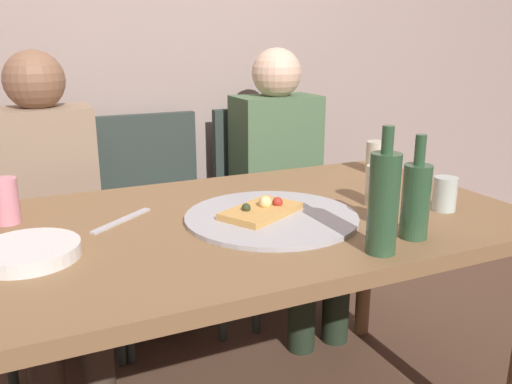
# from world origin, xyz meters

# --- Properties ---
(back_wall) EXTENTS (6.00, 0.10, 2.60)m
(back_wall) POSITION_xyz_m (0.00, 1.12, 1.30)
(back_wall) COLOR gray
(back_wall) RESTS_ON ground_plane
(dining_table) EXTENTS (1.54, 0.87, 0.74)m
(dining_table) POSITION_xyz_m (0.00, 0.00, 0.66)
(dining_table) COLOR olive
(dining_table) RESTS_ON ground_plane
(pizza_tray) EXTENTS (0.47, 0.47, 0.01)m
(pizza_tray) POSITION_xyz_m (0.07, -0.05, 0.74)
(pizza_tray) COLOR #ADADB2
(pizza_tray) RESTS_ON dining_table
(pizza_slice_last) EXTENTS (0.26, 0.22, 0.05)m
(pizza_slice_last) POSITION_xyz_m (0.05, -0.03, 0.76)
(pizza_slice_last) COLOR tan
(pizza_slice_last) RESTS_ON pizza_tray
(wine_bottle) EXTENTS (0.07, 0.07, 0.26)m
(wine_bottle) POSITION_xyz_m (0.32, -0.31, 0.83)
(wine_bottle) COLOR #2D5133
(wine_bottle) RESTS_ON dining_table
(beer_bottle) EXTENTS (0.07, 0.07, 0.29)m
(beer_bottle) POSITION_xyz_m (0.19, -0.36, 0.86)
(beer_bottle) COLOR #2D5133
(beer_bottle) RESTS_ON dining_table
(tumbler_near) EXTENTS (0.08, 0.08, 0.11)m
(tumbler_near) POSITION_xyz_m (0.64, 0.26, 0.79)
(tumbler_near) COLOR beige
(tumbler_near) RESTS_ON dining_table
(tumbler_far) EXTENTS (0.06, 0.06, 0.12)m
(tumbler_far) POSITION_xyz_m (0.40, -0.06, 0.80)
(tumbler_far) COLOR beige
(tumbler_far) RESTS_ON dining_table
(wine_glass) EXTENTS (0.07, 0.07, 0.10)m
(wine_glass) POSITION_xyz_m (0.55, -0.18, 0.78)
(wine_glass) COLOR #B7C6BC
(wine_glass) RESTS_ON dining_table
(soda_can) EXTENTS (0.07, 0.07, 0.12)m
(soda_can) POSITION_xyz_m (-0.58, 0.22, 0.80)
(soda_can) COLOR pink
(soda_can) RESTS_ON dining_table
(plate_stack) EXTENTS (0.23, 0.23, 0.03)m
(plate_stack) POSITION_xyz_m (-0.54, -0.06, 0.75)
(plate_stack) COLOR white
(plate_stack) RESTS_ON dining_table
(table_knife) EXTENTS (0.18, 0.15, 0.01)m
(table_knife) POSITION_xyz_m (-0.30, 0.10, 0.74)
(table_knife) COLOR #B7B7BC
(table_knife) RESTS_ON dining_table
(chair_left) EXTENTS (0.44, 0.44, 0.90)m
(chair_left) POSITION_xyz_m (-0.45, 0.84, 0.51)
(chair_left) COLOR #2D3833
(chair_left) RESTS_ON ground_plane
(chair_middle) EXTENTS (0.44, 0.44, 0.90)m
(chair_middle) POSITION_xyz_m (-0.04, 0.84, 0.51)
(chair_middle) COLOR #2D3833
(chair_middle) RESTS_ON ground_plane
(chair_right) EXTENTS (0.44, 0.44, 0.90)m
(chair_right) POSITION_xyz_m (0.50, 0.84, 0.51)
(chair_right) COLOR #2D3833
(chair_right) RESTS_ON ground_plane
(guest_in_sweater) EXTENTS (0.36, 0.56, 1.17)m
(guest_in_sweater) POSITION_xyz_m (-0.45, 0.69, 0.64)
(guest_in_sweater) COLOR #937A60
(guest_in_sweater) RESTS_ON ground_plane
(guest_in_beanie) EXTENTS (0.36, 0.56, 1.17)m
(guest_in_beanie) POSITION_xyz_m (0.50, 0.69, 0.64)
(guest_in_beanie) COLOR #4C6B47
(guest_in_beanie) RESTS_ON ground_plane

